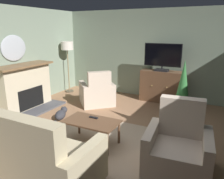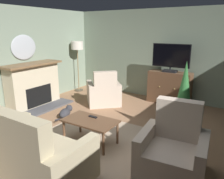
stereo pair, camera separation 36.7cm
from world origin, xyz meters
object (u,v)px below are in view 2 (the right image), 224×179
at_px(sofa_floral, 33,154).
at_px(potted_plant_small_fern_corner, 184,99).
at_px(armchair_in_far_corner, 104,93).
at_px(coffee_table, 90,123).
at_px(television, 171,57).
at_px(cat, 66,112).
at_px(fireplace, 34,86).
at_px(wall_mirror_oval, 24,47).
at_px(tv_cabinet, 169,88).
at_px(armchair_facing_sofa, 173,151).
at_px(floor_lamp, 77,49).
at_px(tv_remote, 93,117).

bearing_deg(sofa_floral, potted_plant_small_fern_corner, 55.70).
bearing_deg(armchair_in_far_corner, coffee_table, -61.87).
bearing_deg(sofa_floral, television, 82.09).
bearing_deg(television, cat, -127.26).
xyz_separation_m(fireplace, wall_mirror_oval, (-0.25, 0.00, 1.01)).
xyz_separation_m(wall_mirror_oval, tv_cabinet, (3.22, 2.21, -1.15)).
xyz_separation_m(armchair_in_far_corner, armchair_facing_sofa, (2.55, -1.95, 0.01)).
distance_m(tv_cabinet, television, 0.88).
bearing_deg(armchair_facing_sofa, floor_lamp, 147.03).
relative_size(wall_mirror_oval, armchair_facing_sofa, 0.72).
distance_m(wall_mirror_oval, sofa_floral, 3.52).
relative_size(television, coffee_table, 1.04).
relative_size(tv_cabinet, cat, 1.61).
bearing_deg(tv_remote, tv_cabinet, 80.65).
xyz_separation_m(potted_plant_small_fern_corner, cat, (-2.64, -0.32, -0.70)).
relative_size(cat, floor_lamp, 0.44).
distance_m(armchair_in_far_corner, cat, 1.30).
xyz_separation_m(coffee_table, floor_lamp, (-2.51, 2.60, 0.99)).
distance_m(television, sofa_floral, 4.27).
xyz_separation_m(fireplace, coffee_table, (2.51, -0.79, -0.16)).
bearing_deg(floor_lamp, cat, -57.25).
bearing_deg(coffee_table, armchair_in_far_corner, 118.13).
xyz_separation_m(tv_cabinet, armchair_facing_sofa, (1.05, -3.02, -0.10)).
bearing_deg(tv_cabinet, sofa_floral, -97.81).
distance_m(fireplace, armchair_facing_sofa, 4.11).
xyz_separation_m(tv_cabinet, tv_remote, (-0.50, -2.88, 0.04)).
distance_m(coffee_table, tv_remote, 0.14).
relative_size(coffee_table, cat, 1.35).
height_order(fireplace, television, television).
height_order(wall_mirror_oval, coffee_table, wall_mirror_oval).
bearing_deg(cat, tv_cabinet, 53.38).
distance_m(sofa_floral, armchair_facing_sofa, 2.00).
bearing_deg(tv_cabinet, fireplace, -143.31).
bearing_deg(sofa_floral, tv_remote, 86.73).
distance_m(tv_cabinet, sofa_floral, 4.22).
distance_m(tv_remote, sofa_floral, 1.31).
bearing_deg(coffee_table, tv_remote, 105.12).
height_order(television, coffee_table, television).
bearing_deg(television, coffee_table, -98.96).
relative_size(wall_mirror_oval, coffee_table, 0.76).
relative_size(television, armchair_facing_sofa, 0.99).
xyz_separation_m(television, potted_plant_small_fern_corner, (0.90, -1.97, -0.49)).
bearing_deg(television, tv_cabinet, 90.00).
bearing_deg(television, wall_mirror_oval, -146.13).
bearing_deg(floor_lamp, fireplace, -89.87).
bearing_deg(television, armchair_in_far_corner, -145.82).
height_order(sofa_floral, floor_lamp, floor_lamp).
bearing_deg(tv_remote, wall_mirror_oval, 166.74).
distance_m(fireplace, floor_lamp, 1.99).
height_order(tv_cabinet, armchair_facing_sofa, armchair_facing_sofa).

